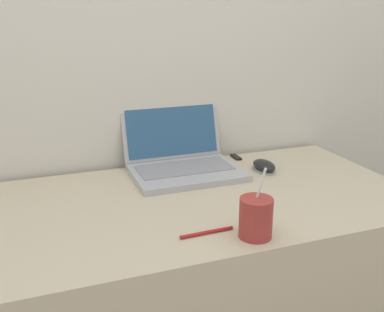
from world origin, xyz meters
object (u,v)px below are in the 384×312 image
(computer_mouse, at_px, (264,166))
(drink_cup, at_px, (256,217))
(pen, at_px, (207,232))
(usb_stick, at_px, (236,157))
(laptop, at_px, (181,157))

(computer_mouse, bearing_deg, drink_cup, -121.56)
(computer_mouse, bearing_deg, pen, -134.86)
(drink_cup, relative_size, usb_stick, 2.88)
(laptop, distance_m, drink_cup, 0.50)
(laptop, xyz_separation_m, drink_cup, (0.01, -0.50, 0.00))
(pen, bearing_deg, drink_cup, -26.00)
(drink_cup, bearing_deg, usb_stick, 68.68)
(laptop, relative_size, computer_mouse, 3.25)
(laptop, bearing_deg, computer_mouse, -19.98)
(drink_cup, height_order, usb_stick, drink_cup)
(laptop, height_order, pen, laptop)
(usb_stick, bearing_deg, drink_cup, -111.32)
(laptop, bearing_deg, pen, -101.35)
(laptop, height_order, drink_cup, laptop)
(laptop, relative_size, usb_stick, 5.84)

